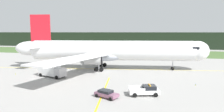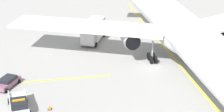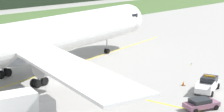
% 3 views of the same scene
% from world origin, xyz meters
% --- Properties ---
extents(ground, '(320.00, 320.00, 0.00)m').
position_xyz_m(ground, '(0.00, 0.00, 0.00)').
color(ground, '#9A9894').
extents(taxiway_centerline_main, '(74.42, 11.58, 0.01)m').
position_xyz_m(taxiway_centerline_main, '(0.82, 4.50, 0.00)').
color(taxiway_centerline_main, yellow).
rests_on(taxiway_centerline_main, ground).
extents(airliner, '(57.79, 50.28, 16.29)m').
position_xyz_m(airliner, '(0.26, 4.41, 5.52)').
color(airliner, silver).
rests_on(airliner, ground).
extents(ops_pickup_truck, '(5.68, 3.48, 1.94)m').
position_xyz_m(ops_pickup_truck, '(12.15, -17.47, 0.90)').
color(ops_pickup_truck, silver).
rests_on(ops_pickup_truck, ground).
extents(catering_truck, '(7.59, 4.33, 3.78)m').
position_xyz_m(catering_truck, '(-11.37, -8.81, 1.90)').
color(catering_truck, '#B8B5B9').
rests_on(catering_truck, ground).
extents(staff_car, '(4.46, 3.21, 1.30)m').
position_xyz_m(staff_car, '(5.80, -20.24, 0.70)').
color(staff_car, '#82526B').
rests_on(staff_car, ground).
extents(apron_cone, '(0.48, 0.48, 0.61)m').
position_xyz_m(apron_cone, '(11.95, -13.86, 0.30)').
color(apron_cone, black).
rests_on(apron_cone, ground).
extents(taxiway_edge_light_east, '(0.12, 0.12, 0.39)m').
position_xyz_m(taxiway_edge_light_east, '(21.95, -8.87, 0.21)').
color(taxiway_edge_light_east, yellow).
rests_on(taxiway_edge_light_east, ground).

